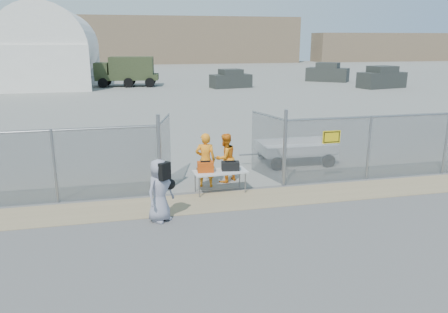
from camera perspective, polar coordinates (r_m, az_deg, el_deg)
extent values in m
plane|color=#5B5959|center=(12.12, 2.12, -7.44)|extent=(160.00, 160.00, 0.00)
cube|color=gray|center=(53.09, -9.78, 9.83)|extent=(160.00, 80.00, 0.01)
cube|color=#998560|center=(13.02, 0.98, -5.77)|extent=(44.00, 1.60, 0.01)
cube|color=#C9460E|center=(13.38, -2.44, -1.36)|extent=(0.52, 0.37, 0.31)
cube|color=black|center=(13.54, 0.84, -1.24)|extent=(0.59, 0.40, 0.26)
imported|color=orange|center=(13.99, -2.43, -0.49)|extent=(0.74, 0.58, 1.78)
imported|color=orange|center=(14.49, 0.16, -0.19)|extent=(1.00, 0.93, 1.65)
imported|color=#8E8DA0|center=(11.49, -8.39, -4.40)|extent=(0.97, 0.94, 1.68)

